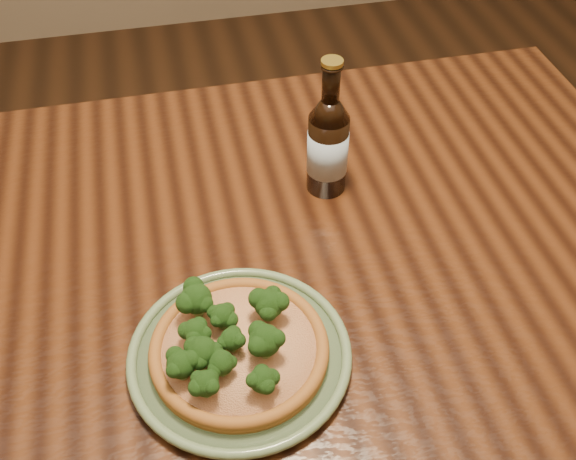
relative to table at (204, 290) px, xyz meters
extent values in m
cube|color=#401F0D|center=(0.00, 0.00, 0.07)|extent=(1.60, 0.90, 0.04)
cylinder|color=#401F0D|center=(0.73, 0.38, -0.30)|extent=(0.07, 0.07, 0.71)
cylinder|color=#667F57|center=(0.03, -0.21, 0.10)|extent=(0.27, 0.27, 0.01)
torus|color=#667F57|center=(0.03, -0.21, 0.11)|extent=(0.30, 0.30, 0.01)
torus|color=#667F57|center=(0.03, -0.21, 0.10)|extent=(0.24, 0.24, 0.01)
cylinder|color=#9E5F23|center=(0.03, -0.21, 0.11)|extent=(0.24, 0.24, 0.01)
torus|color=#9E5F23|center=(0.03, -0.21, 0.12)|extent=(0.24, 0.24, 0.02)
cylinder|color=beige|center=(0.03, -0.21, 0.12)|extent=(0.20, 0.20, 0.01)
sphere|color=#29551A|center=(0.08, -0.17, 0.15)|extent=(0.05, 0.05, 0.04)
sphere|color=#29551A|center=(0.01, -0.17, 0.15)|extent=(0.05, 0.05, 0.03)
sphere|color=#29551A|center=(0.00, -0.25, 0.15)|extent=(0.04, 0.04, 0.03)
sphere|color=#29551A|center=(-0.02, -0.19, 0.15)|extent=(0.04, 0.04, 0.03)
sphere|color=#29551A|center=(0.02, -0.21, 0.14)|extent=(0.04, 0.04, 0.03)
sphere|color=#29551A|center=(-0.02, -0.23, 0.15)|extent=(0.05, 0.05, 0.04)
sphere|color=#29551A|center=(-0.02, -0.27, 0.15)|extent=(0.05, 0.05, 0.03)
sphere|color=#29551A|center=(0.06, -0.23, 0.15)|extent=(0.06, 0.06, 0.04)
sphere|color=#29551A|center=(0.05, -0.28, 0.15)|extent=(0.04, 0.04, 0.03)
sphere|color=#29551A|center=(-0.05, -0.24, 0.15)|extent=(0.04, 0.04, 0.04)
sphere|color=#29551A|center=(-0.02, -0.14, 0.15)|extent=(0.05, 0.05, 0.04)
cylinder|color=black|center=(0.23, 0.10, 0.16)|extent=(0.07, 0.07, 0.14)
cone|color=black|center=(0.23, 0.10, 0.25)|extent=(0.07, 0.07, 0.03)
cylinder|color=black|center=(0.23, 0.10, 0.30)|extent=(0.03, 0.03, 0.06)
torus|color=black|center=(0.23, 0.10, 0.33)|extent=(0.03, 0.03, 0.01)
cylinder|color=#A58C33|center=(0.23, 0.10, 0.33)|extent=(0.03, 0.03, 0.01)
cylinder|color=silver|center=(0.23, 0.10, 0.17)|extent=(0.07, 0.07, 0.08)
camera|label=1|loc=(-0.02, -0.72, 0.86)|focal=42.00mm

